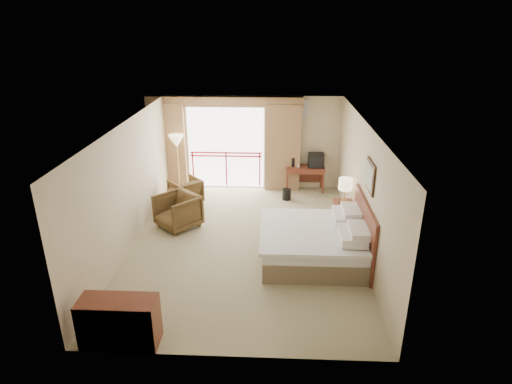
{
  "coord_description": "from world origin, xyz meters",
  "views": [
    {
      "loc": [
        0.62,
        -8.46,
        4.67
      ],
      "look_at": [
        0.22,
        0.4,
        1.07
      ],
      "focal_mm": 30.0,
      "sensor_mm": 36.0,
      "label": 1
    }
  ],
  "objects_px": {
    "table_lamp": "(346,184)",
    "wastebasket": "(287,194)",
    "bed": "(315,242)",
    "nightstand": "(343,216)",
    "desk": "(305,171)",
    "side_table": "(178,196)",
    "tv": "(316,160)",
    "armchair_far": "(186,203)",
    "dresser": "(119,322)",
    "armchair_near": "(179,227)"
  },
  "relations": [
    {
      "from": "dresser",
      "to": "armchair_near",
      "type": "bearing_deg",
      "value": 86.37
    },
    {
      "from": "nightstand",
      "to": "wastebasket",
      "type": "bearing_deg",
      "value": 124.54
    },
    {
      "from": "armchair_near",
      "to": "dresser",
      "type": "distance_m",
      "value": 4.03
    },
    {
      "from": "desk",
      "to": "dresser",
      "type": "height_order",
      "value": "dresser"
    },
    {
      "from": "bed",
      "to": "nightstand",
      "type": "xyz_separation_m",
      "value": [
        0.78,
        1.42,
        -0.04
      ]
    },
    {
      "from": "armchair_far",
      "to": "dresser",
      "type": "bearing_deg",
      "value": 49.36
    },
    {
      "from": "bed",
      "to": "armchair_far",
      "type": "distance_m",
      "value": 4.31
    },
    {
      "from": "bed",
      "to": "desk",
      "type": "xyz_separation_m",
      "value": [
        0.01,
        3.91,
        0.19
      ]
    },
    {
      "from": "nightstand",
      "to": "desk",
      "type": "bearing_deg",
      "value": 104.6
    },
    {
      "from": "wastebasket",
      "to": "side_table",
      "type": "height_order",
      "value": "side_table"
    },
    {
      "from": "nightstand",
      "to": "tv",
      "type": "bearing_deg",
      "value": 98.35
    },
    {
      "from": "wastebasket",
      "to": "armchair_far",
      "type": "relative_size",
      "value": 0.4
    },
    {
      "from": "armchair_far",
      "to": "side_table",
      "type": "distance_m",
      "value": 0.65
    },
    {
      "from": "nightstand",
      "to": "tv",
      "type": "xyz_separation_m",
      "value": [
        -0.47,
        2.44,
        0.59
      ]
    },
    {
      "from": "wastebasket",
      "to": "armchair_far",
      "type": "bearing_deg",
      "value": -172.47
    },
    {
      "from": "nightstand",
      "to": "armchair_near",
      "type": "height_order",
      "value": "nightstand"
    },
    {
      "from": "nightstand",
      "to": "table_lamp",
      "type": "bearing_deg",
      "value": 87.37
    },
    {
      "from": "bed",
      "to": "wastebasket",
      "type": "relative_size",
      "value": 7.09
    },
    {
      "from": "desk",
      "to": "side_table",
      "type": "relative_size",
      "value": 1.93
    },
    {
      "from": "table_lamp",
      "to": "side_table",
      "type": "distance_m",
      "value": 4.29
    },
    {
      "from": "desk",
      "to": "side_table",
      "type": "xyz_separation_m",
      "value": [
        -3.38,
        -1.64,
        -0.17
      ]
    },
    {
      "from": "table_lamp",
      "to": "tv",
      "type": "bearing_deg",
      "value": 101.21
    },
    {
      "from": "armchair_near",
      "to": "side_table",
      "type": "height_order",
      "value": "side_table"
    },
    {
      "from": "tv",
      "to": "armchair_far",
      "type": "xyz_separation_m",
      "value": [
        -3.58,
        -1.08,
        -0.92
      ]
    },
    {
      "from": "armchair_near",
      "to": "dresser",
      "type": "relative_size",
      "value": 0.77
    },
    {
      "from": "nightstand",
      "to": "armchair_far",
      "type": "distance_m",
      "value": 4.29
    },
    {
      "from": "armchair_far",
      "to": "armchair_near",
      "type": "height_order",
      "value": "armchair_near"
    },
    {
      "from": "armchair_near",
      "to": "side_table",
      "type": "relative_size",
      "value": 1.56
    },
    {
      "from": "table_lamp",
      "to": "wastebasket",
      "type": "relative_size",
      "value": 1.91
    },
    {
      "from": "bed",
      "to": "table_lamp",
      "type": "relative_size",
      "value": 3.72
    },
    {
      "from": "armchair_near",
      "to": "bed",
      "type": "bearing_deg",
      "value": 20.05
    },
    {
      "from": "table_lamp",
      "to": "tv",
      "type": "relative_size",
      "value": 1.3
    },
    {
      "from": "wastebasket",
      "to": "side_table",
      "type": "distance_m",
      "value": 2.99
    },
    {
      "from": "desk",
      "to": "armchair_near",
      "type": "xyz_separation_m",
      "value": [
        -3.17,
        -2.59,
        -0.57
      ]
    },
    {
      "from": "armchair_near",
      "to": "table_lamp",
      "type": "bearing_deg",
      "value": 44.85
    },
    {
      "from": "bed",
      "to": "side_table",
      "type": "bearing_deg",
      "value": 146.06
    },
    {
      "from": "table_lamp",
      "to": "wastebasket",
      "type": "height_order",
      "value": "table_lamp"
    },
    {
      "from": "tv",
      "to": "dresser",
      "type": "distance_m",
      "value": 7.44
    },
    {
      "from": "nightstand",
      "to": "armchair_far",
      "type": "relative_size",
      "value": 0.88
    },
    {
      "from": "nightstand",
      "to": "side_table",
      "type": "relative_size",
      "value": 1.15
    },
    {
      "from": "table_lamp",
      "to": "dresser",
      "type": "distance_m",
      "value": 5.79
    },
    {
      "from": "table_lamp",
      "to": "bed",
      "type": "bearing_deg",
      "value": -118.03
    },
    {
      "from": "table_lamp",
      "to": "dresser",
      "type": "height_order",
      "value": "table_lamp"
    },
    {
      "from": "table_lamp",
      "to": "desk",
      "type": "relative_size",
      "value": 0.51
    },
    {
      "from": "tv",
      "to": "wastebasket",
      "type": "xyz_separation_m",
      "value": [
        -0.83,
        -0.71,
        -0.77
      ]
    },
    {
      "from": "table_lamp",
      "to": "side_table",
      "type": "height_order",
      "value": "table_lamp"
    },
    {
      "from": "nightstand",
      "to": "desk",
      "type": "relative_size",
      "value": 0.6
    },
    {
      "from": "armchair_far",
      "to": "armchair_near",
      "type": "bearing_deg",
      "value": 52.7
    },
    {
      "from": "desk",
      "to": "armchair_near",
      "type": "bearing_deg",
      "value": -137.02
    },
    {
      "from": "dresser",
      "to": "table_lamp",
      "type": "bearing_deg",
      "value": 43.02
    }
  ]
}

